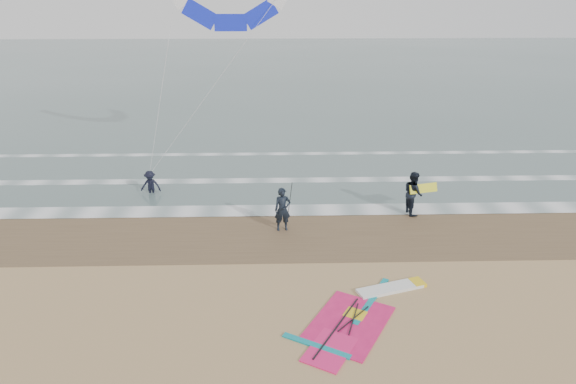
{
  "coord_description": "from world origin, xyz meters",
  "views": [
    {
      "loc": [
        -2.37,
        -12.76,
        9.38
      ],
      "look_at": [
        -1.9,
        5.0,
        2.2
      ],
      "focal_mm": 32.0,
      "sensor_mm": 36.0,
      "label": 1
    }
  ],
  "objects_px": {
    "person_wading": "(150,179)",
    "surf_kite": "(230,7)",
    "person_walking": "(413,193)",
    "windsurf_rig": "(362,314)",
    "person_standing": "(283,209)"
  },
  "relations": [
    {
      "from": "person_wading",
      "to": "person_standing",
      "type": "bearing_deg",
      "value": -29.56
    },
    {
      "from": "windsurf_rig",
      "to": "person_walking",
      "type": "xyz_separation_m",
      "value": [
        3.39,
        7.45,
        0.94
      ]
    },
    {
      "from": "windsurf_rig",
      "to": "person_wading",
      "type": "height_order",
      "value": "person_wading"
    },
    {
      "from": "windsurf_rig",
      "to": "person_walking",
      "type": "height_order",
      "value": "person_walking"
    },
    {
      "from": "person_wading",
      "to": "surf_kite",
      "type": "bearing_deg",
      "value": 42.28
    },
    {
      "from": "person_standing",
      "to": "surf_kite",
      "type": "height_order",
      "value": "surf_kite"
    },
    {
      "from": "person_standing",
      "to": "person_walking",
      "type": "bearing_deg",
      "value": 6.15
    },
    {
      "from": "person_walking",
      "to": "person_wading",
      "type": "xyz_separation_m",
      "value": [
        -12.03,
        2.66,
        -0.22
      ]
    },
    {
      "from": "person_walking",
      "to": "windsurf_rig",
      "type": "bearing_deg",
      "value": 145.45
    },
    {
      "from": "person_standing",
      "to": "surf_kite",
      "type": "distance_m",
      "value": 10.7
    },
    {
      "from": "person_walking",
      "to": "person_wading",
      "type": "distance_m",
      "value": 12.32
    },
    {
      "from": "person_walking",
      "to": "person_wading",
      "type": "height_order",
      "value": "person_walking"
    },
    {
      "from": "person_walking",
      "to": "person_wading",
      "type": "bearing_deg",
      "value": 67.48
    },
    {
      "from": "surf_kite",
      "to": "person_standing",
      "type": "bearing_deg",
      "value": -71.68
    },
    {
      "from": "person_wading",
      "to": "surf_kite",
      "type": "xyz_separation_m",
      "value": [
        3.9,
        3.1,
        7.65
      ]
    }
  ]
}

